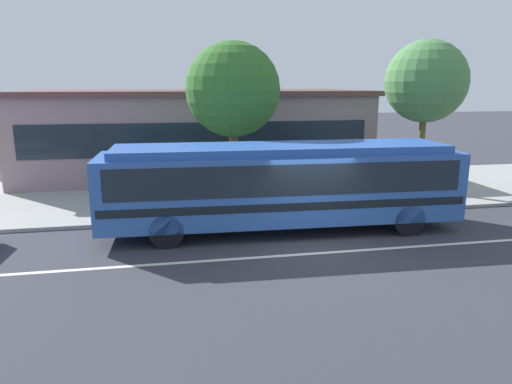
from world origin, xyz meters
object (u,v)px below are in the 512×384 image
object	(u,v)px
transit_bus	(282,181)
street_tree_near_stop	(233,90)
bus_stop_sign	(358,164)
street_tree_mid_block	(426,82)
pedestrian_waiting_near_sign	(190,189)

from	to	relation	value
transit_bus	street_tree_near_stop	bearing A→B (deg)	102.76
bus_stop_sign	street_tree_mid_block	bearing A→B (deg)	30.43
transit_bus	bus_stop_sign	size ratio (longest dim) A/B	4.46
street_tree_near_stop	street_tree_mid_block	distance (m)	8.02
pedestrian_waiting_near_sign	bus_stop_sign	size ratio (longest dim) A/B	0.64
transit_bus	pedestrian_waiting_near_sign	size ratio (longest dim) A/B	7.00
bus_stop_sign	pedestrian_waiting_near_sign	bearing A→B (deg)	179.21
pedestrian_waiting_near_sign	bus_stop_sign	xyz separation A→B (m)	(6.09, -0.08, 0.68)
street_tree_near_stop	street_tree_mid_block	bearing A→B (deg)	-0.63
transit_bus	bus_stop_sign	bearing A→B (deg)	29.27
bus_stop_sign	street_tree_mid_block	size ratio (longest dim) A/B	0.40
street_tree_near_stop	transit_bus	bearing A→B (deg)	-77.24
pedestrian_waiting_near_sign	street_tree_near_stop	bearing A→B (deg)	50.11
bus_stop_sign	street_tree_near_stop	world-z (taller)	street_tree_near_stop
pedestrian_waiting_near_sign	street_tree_mid_block	xyz separation A→B (m)	(9.86, 2.13, 3.63)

